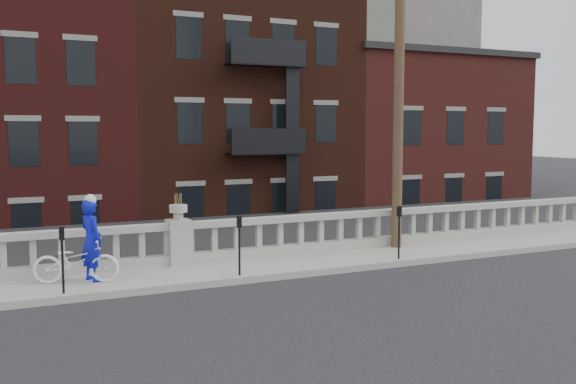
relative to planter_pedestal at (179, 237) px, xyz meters
name	(u,v)px	position (x,y,z in m)	size (l,w,h in m)	color
ground	(235,311)	(0.00, -3.95, -0.83)	(120.00, 120.00, 0.00)	black
sidewalk	(190,275)	(0.00, -0.95, -0.76)	(32.00, 2.20, 0.15)	gray
balustrade	(179,244)	(0.00, 0.00, -0.19)	(28.00, 0.34, 1.03)	gray
planter_pedestal	(179,237)	(0.00, 0.00, 0.00)	(0.55, 0.55, 1.76)	gray
lower_level	(88,146)	(0.56, 19.09, 1.80)	(80.00, 44.00, 20.80)	#605E59
utility_pole	(399,65)	(6.20, -0.35, 4.41)	(1.60, 0.28, 10.00)	#422D1E
parking_meter_a	(62,252)	(-2.90, -1.80, 0.17)	(0.10, 0.09, 1.36)	black
parking_meter_b	(239,239)	(0.91, -1.80, 0.17)	(0.10, 0.09, 1.36)	black
parking_meter_c	(399,226)	(5.27, -1.80, 0.17)	(0.10, 0.09, 1.36)	black
bicycle	(76,261)	(-2.54, -0.96, -0.20)	(0.63, 1.81, 0.95)	white
cyclist	(91,240)	(-2.20, -0.90, 0.22)	(0.66, 0.43, 1.80)	#0B12B3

